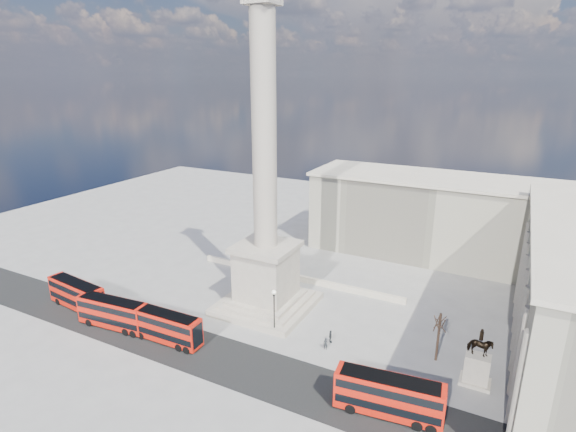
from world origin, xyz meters
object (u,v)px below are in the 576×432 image
at_px(victorian_lamp, 274,308).
at_px(nelsons_column, 266,232).
at_px(red_bus_e, 77,295).
at_px(equestrian_statue, 477,365).
at_px(red_bus_b, 166,327).
at_px(pedestrian_crossing, 330,336).
at_px(red_bus_a, 113,313).
at_px(pedestrian_walking, 326,344).
at_px(red_bus_c, 389,396).
at_px(pedestrian_standing, 354,376).

bearing_deg(victorian_lamp, nelsons_column, 127.59).
bearing_deg(red_bus_e, equestrian_statue, 15.30).
height_order(red_bus_b, victorian_lamp, victorian_lamp).
bearing_deg(pedestrian_crossing, red_bus_a, 78.60).
xyz_separation_m(red_bus_e, pedestrian_walking, (39.83, 7.67, -1.58)).
height_order(nelsons_column, pedestrian_crossing, nelsons_column).
xyz_separation_m(nelsons_column, victorian_lamp, (4.96, -6.45, -8.81)).
bearing_deg(red_bus_c, equestrian_statue, 44.95).
distance_m(red_bus_e, pedestrian_standing, 45.76).
bearing_deg(red_bus_a, victorian_lamp, 17.75).
distance_m(equestrian_statue, pedestrian_standing, 14.80).
relative_size(red_bus_b, victorian_lamp, 1.59).
xyz_separation_m(nelsons_column, pedestrian_standing, (18.92, -11.50, -11.97)).
height_order(red_bus_e, pedestrian_crossing, red_bus_e).
distance_m(red_bus_e, equestrian_statue, 59.54).
xyz_separation_m(red_bus_a, victorian_lamp, (22.03, 9.37, 1.71)).
xyz_separation_m(nelsons_column, red_bus_a, (-17.07, -15.81, -10.52)).
height_order(nelsons_column, equestrian_statue, nelsons_column).
bearing_deg(red_bus_a, equestrian_statue, 7.25).
distance_m(red_bus_e, pedestrian_walking, 40.59).
xyz_separation_m(red_bus_e, pedestrian_standing, (45.65, 2.85, -1.48)).
xyz_separation_m(victorian_lamp, pedestrian_crossing, (8.09, 1.67, -3.17)).
bearing_deg(red_bus_c, pedestrian_crossing, 130.51).
bearing_deg(red_bus_b, pedestrian_standing, 6.67).
height_order(equestrian_statue, pedestrian_standing, equestrian_statue).
xyz_separation_m(red_bus_e, pedestrian_crossing, (39.78, 9.57, -1.48)).
bearing_deg(red_bus_e, pedestrian_standing, 9.73).
xyz_separation_m(red_bus_b, pedestrian_standing, (26.45, 3.62, -1.40)).
height_order(red_bus_a, pedestrian_standing, red_bus_a).
bearing_deg(pedestrian_crossing, victorian_lamp, 70.12).
bearing_deg(pedestrian_crossing, red_bus_e, 72.01).
bearing_deg(red_bus_c, red_bus_e, 172.65).
bearing_deg(pedestrian_standing, red_bus_c, 102.45).
bearing_deg(red_bus_a, nelsons_column, 37.53).
distance_m(pedestrian_walking, pedestrian_crossing, 1.90).
distance_m(nelsons_column, red_bus_c, 30.19).
bearing_deg(equestrian_statue, pedestrian_standing, -153.30).
distance_m(nelsons_column, red_bus_e, 32.10).
bearing_deg(red_bus_b, red_bus_e, 176.57).
distance_m(red_bus_c, red_bus_e, 50.78).
distance_m(red_bus_e, victorian_lamp, 32.71).
distance_m(nelsons_column, pedestrian_standing, 25.17).
bearing_deg(nelsons_column, red_bus_a, -137.18).
height_order(red_bus_c, pedestrian_walking, red_bus_c).
distance_m(victorian_lamp, pedestrian_crossing, 8.84).
xyz_separation_m(red_bus_b, pedestrian_crossing, (20.58, 10.34, -1.41)).
xyz_separation_m(red_bus_c, pedestrian_walking, (-10.95, 8.31, -1.66)).
height_order(red_bus_c, equestrian_statue, equestrian_statue).
xyz_separation_m(nelsons_column, equestrian_statue, (32.06, -4.89, -10.33)).
bearing_deg(nelsons_column, pedestrian_walking, -27.01).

